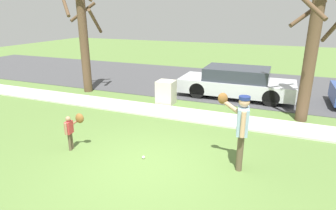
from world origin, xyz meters
name	(u,v)px	position (x,y,z in m)	size (l,w,h in m)	color
ground_plane	(190,117)	(0.00, 3.50, 0.00)	(48.00, 48.00, 0.00)	#567538
sidewalk_strip	(191,115)	(0.00, 3.60, 0.03)	(36.00, 1.20, 0.06)	beige
road_surface	(221,83)	(0.00, 8.60, 0.01)	(36.00, 6.80, 0.02)	#424244
person_adult	(240,124)	(1.99, 0.76, 1.07)	(0.76, 0.60, 1.71)	brown
person_child	(73,126)	(-2.06, 0.13, 0.64)	(0.42, 0.42, 0.97)	brown
baseball	(143,157)	(-0.18, 0.33, 0.04)	(0.07, 0.07, 0.07)	white
utility_cabinet	(166,92)	(-1.33, 4.57, 0.45)	(0.66, 0.63, 0.90)	beige
street_tree_near	(312,44)	(3.47, 4.55, 2.46)	(1.84, 1.88, 4.59)	brown
street_tree_far	(83,35)	(-5.25, 4.93, 2.48)	(1.84, 1.88, 4.64)	brown
parked_sedan_silver	(236,82)	(1.03, 6.49, 0.62)	(4.60, 1.80, 1.23)	silver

